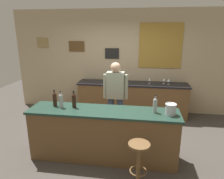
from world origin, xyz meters
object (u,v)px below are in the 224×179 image
object	(u,v)px
ice_bucket	(171,109)
wine_glass_b	(164,80)
wine_glass_a	(149,79)
wine_glass_c	(169,80)
bar_stool	(139,157)
bartender	(115,94)
wine_bottle_c	(74,100)
wine_bottle_d	(155,105)
wine_bottle_b	(61,100)
wine_bottle_a	(55,99)
coffee_mug	(124,81)

from	to	relation	value
ice_bucket	wine_glass_b	world-z (taller)	ice_bucket
ice_bucket	wine_glass_a	bearing A→B (deg)	97.76
wine_glass_c	bar_stool	bearing A→B (deg)	-104.53
bartender	wine_bottle_c	size ratio (longest dim) A/B	5.29
wine_bottle_d	wine_glass_a	size ratio (longest dim) A/B	1.97
bartender	bar_stool	world-z (taller)	bartender
wine_bottle_b	wine_bottle_c	xyz separation A→B (m)	(0.22, 0.04, 0.00)
bartender	wine_bottle_a	world-z (taller)	bartender
wine_glass_b	wine_glass_c	bearing A→B (deg)	-32.37
bar_stool	ice_bucket	size ratio (longest dim) A/B	3.62
bar_stool	wine_glass_b	size ratio (longest dim) A/B	4.39
bartender	wine_bottle_b	world-z (taller)	bartender
bar_stool	wine_bottle_c	xyz separation A→B (m)	(-1.17, 0.65, 0.60)
wine_glass_c	coffee_mug	bearing A→B (deg)	-179.41
wine_glass_a	wine_glass_c	distance (m)	0.48
wine_bottle_b	wine_glass_c	bearing A→B (deg)	44.12
coffee_mug	wine_bottle_a	bearing A→B (deg)	-119.09
wine_bottle_c	ice_bucket	xyz separation A→B (m)	(1.66, -0.08, -0.04)
wine_glass_b	wine_glass_a	bearing A→B (deg)	-174.38
ice_bucket	wine_glass_b	size ratio (longest dim) A/B	1.21
bartender	wine_glass_c	xyz separation A→B (m)	(1.22, 1.16, 0.07)
wine_glass_b	bar_stool	bearing A→B (deg)	-101.93
coffee_mug	ice_bucket	bearing A→B (deg)	-65.30
ice_bucket	wine_glass_c	xyz separation A→B (m)	(0.20, 2.05, -0.01)
coffee_mug	wine_glass_a	bearing A→B (deg)	3.95
wine_bottle_c	wine_glass_a	size ratio (longest dim) A/B	1.97
wine_bottle_b	wine_glass_b	bearing A→B (deg)	46.67
wine_bottle_a	coffee_mug	distance (m)	2.23
wine_bottle_a	wine_bottle_b	size ratio (longest dim) A/B	1.00
bartender	wine_bottle_b	distance (m)	1.22
wine_bottle_b	coffee_mug	distance (m)	2.21
wine_glass_b	bartender	bearing A→B (deg)	-132.11
wine_glass_c	wine_bottle_c	bearing A→B (deg)	-133.22
wine_bottle_a	wine_bottle_c	world-z (taller)	same
wine_bottle_c	wine_bottle_d	bearing A→B (deg)	-0.93
wine_glass_c	ice_bucket	bearing A→B (deg)	-95.52
ice_bucket	bar_stool	bearing A→B (deg)	-130.20
wine_bottle_d	wine_glass_b	size ratio (longest dim) A/B	1.97
wine_bottle_b	ice_bucket	bearing A→B (deg)	-1.21
wine_glass_b	wine_glass_c	world-z (taller)	same
wine_bottle_a	wine_bottle_b	world-z (taller)	same
wine_bottle_c	wine_glass_a	bearing A→B (deg)	55.66
bar_stool	wine_bottle_d	distance (m)	0.90
wine_bottle_b	coffee_mug	bearing A→B (deg)	64.88
bartender	wine_glass_c	distance (m)	1.68
ice_bucket	bartender	bearing A→B (deg)	138.77
wine_glass_b	wine_glass_c	distance (m)	0.13
ice_bucket	wine_glass_a	xyz separation A→B (m)	(-0.28, 2.09, -0.01)
wine_bottle_d	wine_bottle_a	bearing A→B (deg)	178.72
wine_bottle_a	ice_bucket	distance (m)	2.02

